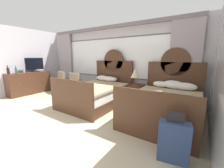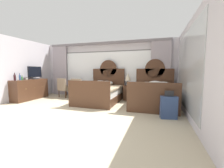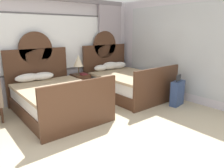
% 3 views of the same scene
% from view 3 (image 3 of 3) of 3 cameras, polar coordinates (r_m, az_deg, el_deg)
% --- Properties ---
extents(wall_back_window, '(6.55, 0.22, 2.70)m').
position_cam_3_polar(wall_back_window, '(5.70, -22.26, 8.99)').
color(wall_back_window, silver).
rests_on(wall_back_window, ground_plane).
extents(wall_right_mirror, '(0.08, 4.69, 2.70)m').
position_cam_3_polar(wall_right_mirror, '(5.88, 19.06, 8.84)').
color(wall_right_mirror, silver).
rests_on(wall_right_mirror, ground_plane).
extents(bed_near_window, '(1.58, 2.17, 1.81)m').
position_cam_3_polar(bed_near_window, '(4.91, -15.02, -3.51)').
color(bed_near_window, '#472B1C').
rests_on(bed_near_window, ground_plane).
extents(bed_near_mirror, '(1.58, 2.17, 1.81)m').
position_cam_3_polar(bed_near_mirror, '(6.06, 3.78, 0.43)').
color(bed_near_mirror, '#472B1C').
rests_on(bed_near_mirror, ground_plane).
extents(nightstand_between_beds, '(0.44, 0.46, 0.65)m').
position_cam_3_polar(nightstand_between_beds, '(6.00, -8.45, -0.39)').
color(nightstand_between_beds, '#472B1C').
rests_on(nightstand_between_beds, ground_plane).
extents(table_lamp_on_nightstand, '(0.27, 0.27, 0.55)m').
position_cam_3_polar(table_lamp_on_nightstand, '(5.82, -9.08, 6.20)').
color(table_lamp_on_nightstand, brown).
rests_on(table_lamp_on_nightstand, nightstand_between_beds).
extents(book_on_nightstand, '(0.18, 0.26, 0.03)m').
position_cam_3_polar(book_on_nightstand, '(5.87, -7.88, 2.69)').
color(book_on_nightstand, maroon).
rests_on(book_on_nightstand, nightstand_between_beds).
extents(suitcase_on_floor, '(0.46, 0.26, 0.78)m').
position_cam_3_polar(suitcase_on_floor, '(5.51, 17.23, -2.34)').
color(suitcase_on_floor, navy).
rests_on(suitcase_on_floor, ground_plane).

